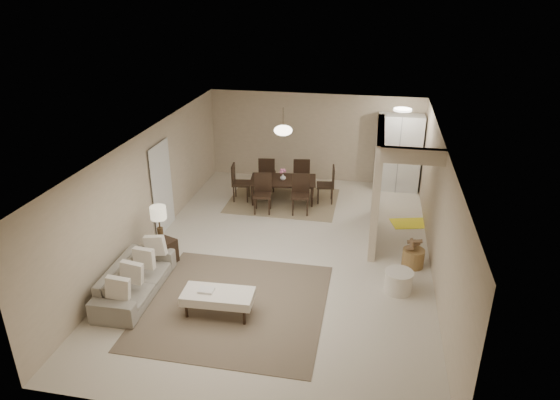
% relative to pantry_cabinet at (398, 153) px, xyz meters
% --- Properties ---
extents(floor, '(9.00, 9.00, 0.00)m').
position_rel_pantry_cabinet_xyz_m(floor, '(-2.35, -4.15, -1.05)').
color(floor, beige).
rests_on(floor, ground).
extents(ceiling, '(9.00, 9.00, 0.00)m').
position_rel_pantry_cabinet_xyz_m(ceiling, '(-2.35, -4.15, 1.45)').
color(ceiling, white).
rests_on(ceiling, back_wall).
extents(back_wall, '(6.00, 0.00, 6.00)m').
position_rel_pantry_cabinet_xyz_m(back_wall, '(-2.35, 0.35, 0.20)').
color(back_wall, '#BDAA8F').
rests_on(back_wall, floor).
extents(left_wall, '(0.00, 9.00, 9.00)m').
position_rel_pantry_cabinet_xyz_m(left_wall, '(-5.35, -4.15, 0.20)').
color(left_wall, '#BDAA8F').
rests_on(left_wall, floor).
extents(right_wall, '(0.00, 9.00, 9.00)m').
position_rel_pantry_cabinet_xyz_m(right_wall, '(0.65, -4.15, 0.20)').
color(right_wall, '#BDAA8F').
rests_on(right_wall, floor).
extents(partition, '(0.15, 2.50, 2.50)m').
position_rel_pantry_cabinet_xyz_m(partition, '(-0.55, -2.90, 0.20)').
color(partition, '#BDAA8F').
rests_on(partition, floor).
extents(doorway, '(0.04, 0.90, 2.04)m').
position_rel_pantry_cabinet_xyz_m(doorway, '(-5.32, -3.55, -0.03)').
color(doorway, black).
rests_on(doorway, floor).
extents(pantry_cabinet, '(1.20, 0.55, 2.10)m').
position_rel_pantry_cabinet_xyz_m(pantry_cabinet, '(0.00, 0.00, 0.00)').
color(pantry_cabinet, white).
rests_on(pantry_cabinet, floor).
extents(flush_light, '(0.44, 0.44, 0.05)m').
position_rel_pantry_cabinet_xyz_m(flush_light, '(-0.05, -0.95, 1.41)').
color(flush_light, white).
rests_on(flush_light, ceiling).
extents(living_rug, '(3.20, 3.20, 0.01)m').
position_rel_pantry_cabinet_xyz_m(living_rug, '(-2.91, -6.14, -1.04)').
color(living_rug, brown).
rests_on(living_rug, floor).
extents(sofa, '(2.09, 0.86, 0.60)m').
position_rel_pantry_cabinet_xyz_m(sofa, '(-4.80, -6.14, -0.75)').
color(sofa, gray).
rests_on(sofa, floor).
extents(ottoman_bench, '(1.25, 0.61, 0.44)m').
position_rel_pantry_cabinet_xyz_m(ottoman_bench, '(-3.11, -6.44, -0.70)').
color(ottoman_bench, beige).
rests_on(ottoman_bench, living_rug).
extents(side_table, '(0.60, 0.60, 0.51)m').
position_rel_pantry_cabinet_xyz_m(side_table, '(-4.75, -5.01, -0.79)').
color(side_table, black).
rests_on(side_table, floor).
extents(table_lamp, '(0.32, 0.32, 0.76)m').
position_rel_pantry_cabinet_xyz_m(table_lamp, '(-4.75, -5.01, 0.03)').
color(table_lamp, '#46331E').
rests_on(table_lamp, side_table).
extents(round_pouf, '(0.53, 0.53, 0.41)m').
position_rel_pantry_cabinet_xyz_m(round_pouf, '(-0.03, -5.12, -0.84)').
color(round_pouf, beige).
rests_on(round_pouf, floor).
extents(wicker_basket, '(0.51, 0.51, 0.38)m').
position_rel_pantry_cabinet_xyz_m(wicker_basket, '(0.28, -4.15, -0.86)').
color(wicker_basket, '#97653C').
rests_on(wicker_basket, floor).
extents(dining_rug, '(2.80, 2.10, 0.01)m').
position_rel_pantry_cabinet_xyz_m(dining_rug, '(-2.92, -1.43, -1.04)').
color(dining_rug, '#8D7A57').
rests_on(dining_rug, floor).
extents(dining_table, '(1.80, 1.16, 0.60)m').
position_rel_pantry_cabinet_xyz_m(dining_table, '(-2.92, -1.43, -0.75)').
color(dining_table, black).
rests_on(dining_table, dining_rug).
extents(dining_chairs, '(2.67, 2.07, 0.98)m').
position_rel_pantry_cabinet_xyz_m(dining_chairs, '(-2.92, -1.43, -0.56)').
color(dining_chairs, black).
rests_on(dining_chairs, dining_rug).
extents(vase, '(0.19, 0.19, 0.16)m').
position_rel_pantry_cabinet_xyz_m(vase, '(-2.92, -1.43, -0.37)').
color(vase, white).
rests_on(vase, dining_table).
extents(yellow_mat, '(1.04, 0.78, 0.01)m').
position_rel_pantry_cabinet_xyz_m(yellow_mat, '(0.35, -2.16, -1.04)').
color(yellow_mat, yellow).
rests_on(yellow_mat, floor).
extents(pendant_light, '(0.46, 0.46, 0.71)m').
position_rel_pantry_cabinet_xyz_m(pendant_light, '(-2.92, -1.43, 0.87)').
color(pendant_light, '#46331E').
rests_on(pendant_light, ceiling).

